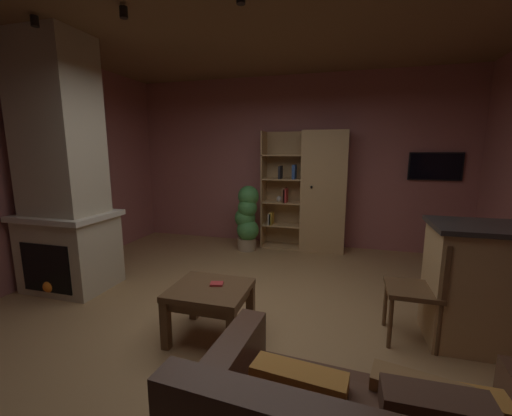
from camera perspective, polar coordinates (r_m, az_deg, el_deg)
The scene contains 13 objects.
floor at distance 3.26m, azimuth -2.01°, elevation -19.91°, with size 5.61×5.57×0.02m, color #A37A4C.
wall_back at distance 5.57m, azimuth 6.77°, elevation 8.08°, with size 5.73×0.06×2.86m, color #9E5B56.
wall_left at distance 4.58m, azimuth -38.51°, elevation 5.51°, with size 0.06×5.57×2.86m, color #9E5B56.
window_pane_back at distance 5.59m, azimuth 4.44°, elevation 6.19°, with size 0.57×0.01×0.79m, color white.
stone_fireplace at distance 4.28m, azimuth -31.25°, elevation 4.24°, with size 1.01×0.78×2.86m.
bookshelf_cabinet at distance 5.29m, azimuth 10.94°, elevation 2.78°, with size 1.36×0.41×1.94m.
coffee_table at distance 2.90m, azimuth -8.21°, elevation -15.46°, with size 0.66×0.59×0.47m.
table_book_0 at distance 2.89m, azimuth -7.04°, elevation -13.30°, with size 0.11×0.09×0.02m, color #B22D2D.
dining_chair at distance 3.10m, azimuth 27.75°, elevation -11.79°, with size 0.42×0.42×0.92m.
potted_floor_plant at distance 5.22m, azimuth -1.59°, elevation -1.68°, with size 0.41×0.39×1.07m.
wall_mounted_tv at distance 5.60m, azimuth 29.38°, elevation 6.50°, with size 0.75×0.06×0.42m.
track_light_spot_0 at distance 3.92m, azimuth -34.80°, elevation 25.72°, with size 0.07×0.07×0.09m, color black.
track_light_spot_1 at distance 3.38m, azimuth -22.58°, elevation 29.55°, with size 0.07×0.07×0.09m, color black.
Camera 1 is at (0.86, -2.69, 1.63)m, focal length 22.39 mm.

